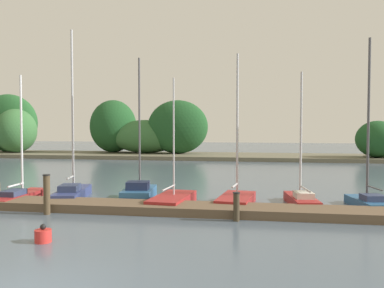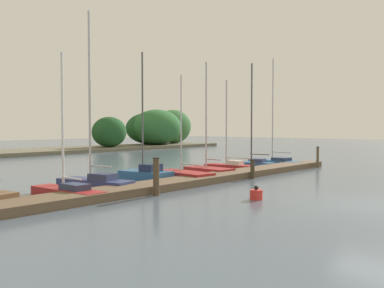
{
  "view_description": "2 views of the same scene",
  "coord_description": "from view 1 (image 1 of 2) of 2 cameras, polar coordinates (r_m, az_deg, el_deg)",
  "views": [
    {
      "loc": [
        4.81,
        -7.75,
        3.55
      ],
      "look_at": [
        1.56,
        11.53,
        2.69
      ],
      "focal_mm": 38.64,
      "sensor_mm": 36.0,
      "label": 1
    },
    {
      "loc": [
        -16.19,
        -5.27,
        2.91
      ],
      "look_at": [
        3.38,
        11.51,
        1.84
      ],
      "focal_mm": 39.94,
      "sensor_mm": 36.0,
      "label": 2
    }
  ],
  "objects": [
    {
      "name": "far_shore",
      "position": [
        45.51,
        5.25,
        1.4
      ],
      "size": [
        68.86,
        8.49,
        7.38
      ],
      "color": "#66604C",
      "rests_on": "ground"
    },
    {
      "name": "dock_pier",
      "position": [
        17.42,
        -6.75,
        -8.66
      ],
      "size": [
        27.06,
        1.8,
        0.35
      ],
      "color": "brown",
      "rests_on": "ground"
    },
    {
      "name": "mooring_piling_2",
      "position": [
        15.61,
        6.15,
        -8.58
      ],
      "size": [
        0.27,
        0.27,
        1.08
      ],
      "color": "#3D3323",
      "rests_on": "ground"
    },
    {
      "name": "sailboat_6",
      "position": [
        18.69,
        6.18,
        -7.4
      ],
      "size": [
        1.69,
        3.4,
        6.74
      ],
      "rotation": [
        0.0,
        0.0,
        1.46
      ],
      "color": "maroon",
      "rests_on": "ground"
    },
    {
      "name": "mooring_piling_1",
      "position": [
        17.62,
        -19.41,
        -6.56
      ],
      "size": [
        0.3,
        0.3,
        1.61
      ],
      "color": "#4C3D28",
      "rests_on": "ground"
    },
    {
      "name": "sailboat_5",
      "position": [
        18.57,
        -2.62,
        -7.65
      ],
      "size": [
        1.67,
        3.72,
        5.68
      ],
      "rotation": [
        0.0,
        0.0,
        1.48
      ],
      "color": "maroon",
      "rests_on": "ground"
    },
    {
      "name": "sailboat_4",
      "position": [
        19.95,
        -7.28,
        -6.56
      ],
      "size": [
        1.69,
        3.04,
        6.76
      ],
      "rotation": [
        0.0,
        0.0,
        1.7
      ],
      "color": "#285684",
      "rests_on": "ground"
    },
    {
      "name": "sailboat_7",
      "position": [
        19.22,
        14.81,
        -7.17
      ],
      "size": [
        1.42,
        3.46,
        5.95
      ],
      "rotation": [
        0.0,
        0.0,
        1.7
      ],
      "color": "maroon",
      "rests_on": "ground"
    },
    {
      "name": "sailboat_3",
      "position": [
        21.05,
        -16.16,
        -6.12
      ],
      "size": [
        1.89,
        4.14,
        8.2
      ],
      "rotation": [
        0.0,
        0.0,
        1.78
      ],
      "color": "navy",
      "rests_on": "ground"
    },
    {
      "name": "channel_buoy_0",
      "position": [
        13.65,
        -19.86,
        -11.79
      ],
      "size": [
        0.5,
        0.5,
        0.56
      ],
      "color": "red",
      "rests_on": "ground"
    },
    {
      "name": "sailboat_2",
      "position": [
        21.19,
        -22.59,
        -6.46
      ],
      "size": [
        1.1,
        4.21,
        5.93
      ],
      "rotation": [
        0.0,
        0.0,
        1.6
      ],
      "color": "maroon",
      "rests_on": "ground"
    },
    {
      "name": "sailboat_8",
      "position": [
        19.55,
        23.15,
        -6.87
      ],
      "size": [
        1.6,
        3.05,
        7.33
      ],
      "rotation": [
        0.0,
        0.0,
        1.76
      ],
      "color": "#285684",
      "rests_on": "ground"
    }
  ]
}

